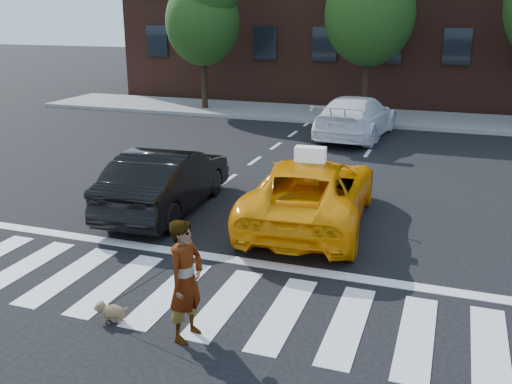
% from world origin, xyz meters
% --- Properties ---
extents(ground, '(120.00, 120.00, 0.00)m').
position_xyz_m(ground, '(0.00, 0.00, 0.00)').
color(ground, black).
rests_on(ground, ground).
extents(crosswalk, '(13.00, 2.40, 0.01)m').
position_xyz_m(crosswalk, '(0.00, 0.00, 0.01)').
color(crosswalk, silver).
rests_on(crosswalk, ground).
extents(stop_line, '(12.00, 0.30, 0.01)m').
position_xyz_m(stop_line, '(0.00, 1.60, 0.01)').
color(stop_line, silver).
rests_on(stop_line, ground).
extents(sidewalk_far, '(30.00, 4.00, 0.15)m').
position_xyz_m(sidewalk_far, '(0.00, 17.50, 0.07)').
color(sidewalk_far, slate).
rests_on(sidewalk_far, ground).
extents(tree_left, '(3.39, 3.38, 6.50)m').
position_xyz_m(tree_left, '(-6.97, 17.00, 4.44)').
color(tree_left, black).
rests_on(tree_left, ground).
extents(tree_mid, '(3.69, 3.69, 7.10)m').
position_xyz_m(tree_mid, '(0.53, 17.00, 4.85)').
color(tree_mid, black).
rests_on(tree_mid, ground).
extents(taxi, '(2.75, 5.35, 1.44)m').
position_xyz_m(taxi, '(1.40, 4.08, 0.72)').
color(taxi, orange).
rests_on(taxi, ground).
extents(black_sedan, '(1.87, 4.61, 1.49)m').
position_xyz_m(black_sedan, '(-2.00, 3.76, 0.74)').
color(black_sedan, black).
rests_on(black_sedan, ground).
extents(white_suv, '(2.65, 5.49, 1.54)m').
position_xyz_m(white_suv, '(0.76, 13.42, 0.77)').
color(white_suv, white).
rests_on(white_suv, ground).
extents(woman, '(0.54, 0.72, 1.80)m').
position_xyz_m(woman, '(0.89, -1.10, 0.90)').
color(woman, '#999999').
rests_on(woman, ground).
extents(dog, '(0.55, 0.26, 0.31)m').
position_xyz_m(dog, '(-0.41, -1.11, 0.18)').
color(dog, olive).
rests_on(dog, ground).
extents(taxi_sign, '(0.67, 0.32, 0.32)m').
position_xyz_m(taxi_sign, '(1.40, 3.88, 1.60)').
color(taxi_sign, white).
rests_on(taxi_sign, taxi).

